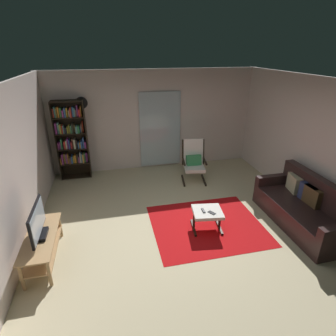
# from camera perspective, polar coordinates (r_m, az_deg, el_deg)

# --- Properties ---
(ground_plane) EXTENTS (7.02, 7.02, 0.00)m
(ground_plane) POSITION_cam_1_polar(r_m,az_deg,el_deg) (5.29, 3.02, -11.66)
(ground_plane) COLOR beige
(wall_back) EXTENTS (5.60, 0.06, 2.60)m
(wall_back) POSITION_cam_1_polar(r_m,az_deg,el_deg) (7.36, -2.93, 9.90)
(wall_back) COLOR silver
(wall_back) RESTS_ON ground
(wall_left) EXTENTS (0.06, 6.00, 2.60)m
(wall_left) POSITION_cam_1_polar(r_m,az_deg,el_deg) (4.73, -29.90, -1.49)
(wall_left) COLOR silver
(wall_left) RESTS_ON ground
(wall_right) EXTENTS (0.06, 6.00, 2.60)m
(wall_right) POSITION_cam_1_polar(r_m,az_deg,el_deg) (5.97, 29.21, 3.47)
(wall_right) COLOR silver
(wall_right) RESTS_ON ground
(glass_door_panel) EXTENTS (1.10, 0.01, 2.00)m
(glass_door_panel) POSITION_cam_1_polar(r_m,az_deg,el_deg) (7.38, -1.62, 7.96)
(glass_door_panel) COLOR silver
(area_rug) EXTENTS (2.04, 1.76, 0.01)m
(area_rug) POSITION_cam_1_polar(r_m,az_deg,el_deg) (5.31, 8.12, -11.70)
(area_rug) COLOR red
(area_rug) RESTS_ON ground
(tv_stand) EXTENTS (0.45, 1.23, 0.45)m
(tv_stand) POSITION_cam_1_polar(r_m,az_deg,el_deg) (4.76, -24.83, -14.34)
(tv_stand) COLOR tan
(tv_stand) RESTS_ON ground
(television) EXTENTS (0.20, 0.81, 0.51)m
(television) POSITION_cam_1_polar(r_m,az_deg,el_deg) (4.56, -25.61, -10.33)
(television) COLOR black
(television) RESTS_ON tv_stand
(bookshelf_near_tv) EXTENTS (0.73, 0.30, 1.95)m
(bookshelf_near_tv) POSITION_cam_1_polar(r_m,az_deg,el_deg) (7.14, -19.47, 5.86)
(bookshelf_near_tv) COLOR black
(bookshelf_near_tv) RESTS_ON ground
(leather_sofa) EXTENTS (0.83, 1.98, 0.90)m
(leather_sofa) POSITION_cam_1_polar(r_m,az_deg,el_deg) (5.73, 26.58, -7.61)
(leather_sofa) COLOR #2F1E1D
(leather_sofa) RESTS_ON ground
(lounge_armchair) EXTENTS (0.66, 0.74, 1.02)m
(lounge_armchair) POSITION_cam_1_polar(r_m,az_deg,el_deg) (6.77, 5.38, 1.75)
(lounge_armchair) COLOR black
(lounge_armchair) RESTS_ON ground
(ottoman) EXTENTS (0.58, 0.55, 0.38)m
(ottoman) POSITION_cam_1_polar(r_m,az_deg,el_deg) (5.06, 8.21, -9.44)
(ottoman) COLOR white
(ottoman) RESTS_ON ground
(tv_remote) EXTENTS (0.04, 0.14, 0.02)m
(tv_remote) POSITION_cam_1_polar(r_m,az_deg,el_deg) (5.00, 7.39, -8.79)
(tv_remote) COLOR black
(tv_remote) RESTS_ON ottoman
(cell_phone) EXTENTS (0.13, 0.15, 0.01)m
(cell_phone) POSITION_cam_1_polar(r_m,az_deg,el_deg) (4.97, 9.14, -9.21)
(cell_phone) COLOR black
(cell_phone) RESTS_ON ottoman
(wall_clock) EXTENTS (0.29, 0.03, 0.29)m
(wall_clock) POSITION_cam_1_polar(r_m,az_deg,el_deg) (7.09, -17.63, 12.86)
(wall_clock) COLOR silver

